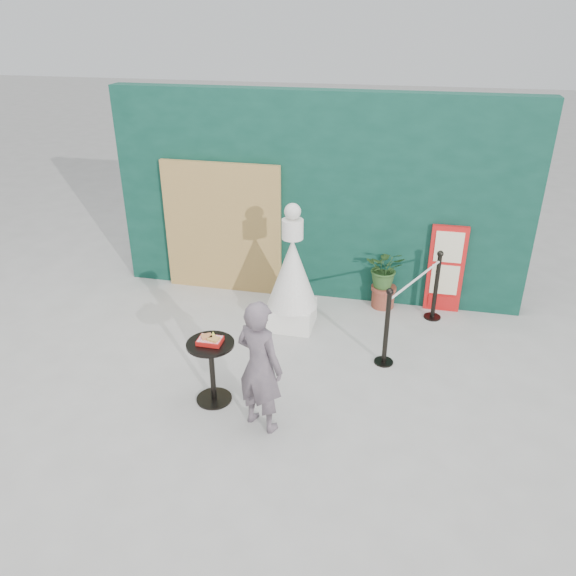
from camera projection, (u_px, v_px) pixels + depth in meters
The scene contains 10 objects.
ground at pixel (264, 420), 6.03m from camera, with size 60.00×60.00×0.00m, color #ADAAA5.
back_wall at pixel (317, 198), 8.11m from camera, with size 6.00×0.30×3.00m, color #0B3127.
bamboo_fence at pixel (222, 229), 8.42m from camera, with size 1.80×0.08×2.00m, color tan.
woman at pixel (260, 366), 5.64m from camera, with size 0.54×0.35×1.47m, color #6A5B63.
menu_board at pixel (446, 269), 7.94m from camera, with size 0.50×0.07×1.30m.
statue at pixel (292, 278), 7.51m from camera, with size 0.69×0.69×1.77m.
cafe_table at pixel (212, 362), 6.12m from camera, with size 0.52×0.52×0.75m.
food_basket at pixel (210, 340), 5.99m from camera, with size 0.26×0.19×0.11m.
planter at pixel (385, 273), 8.09m from camera, with size 0.55×0.47×0.93m.
stanchion_barrier at pixel (413, 306), 7.29m from camera, with size 0.84×1.54×1.03m.
Camera 1 is at (1.29, -4.59, 3.96)m, focal length 35.00 mm.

